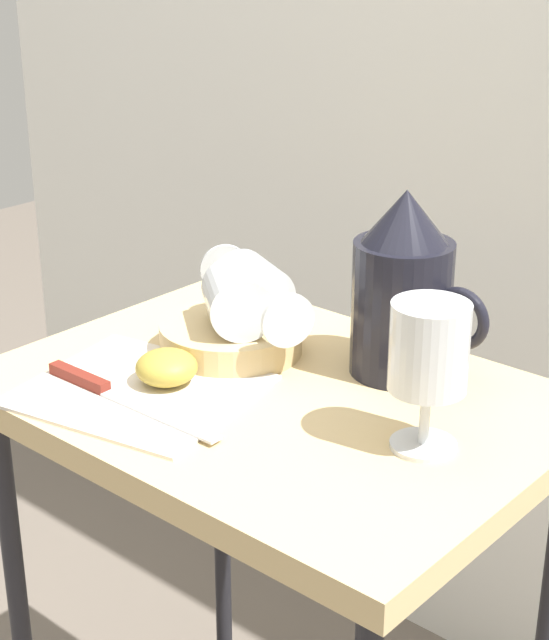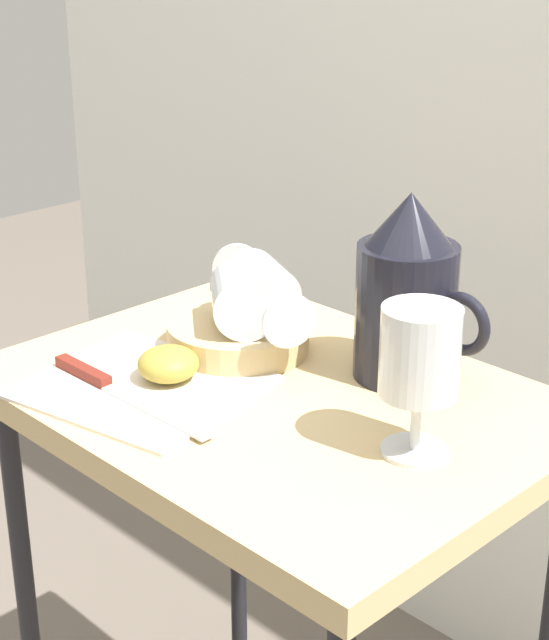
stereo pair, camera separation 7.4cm
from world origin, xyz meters
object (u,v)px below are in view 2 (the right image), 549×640
apple_half_left (168,364)px  knife (107,384)px  table (274,455)px  wine_glass_tipped_near (243,296)px  wine_glass_tipped_far (261,291)px  basket_tray (238,336)px  wine_glass_upright (421,360)px  pitcher (407,305)px

apple_half_left → knife: 0.07m
table → wine_glass_tipped_near: wine_glass_tipped_near is taller
wine_glass_tipped_far → knife: wine_glass_tipped_far is taller
basket_tray → wine_glass_tipped_near: (0.01, -0.00, 0.05)m
wine_glass_upright → wine_glass_tipped_far: wine_glass_upright is taller
pitcher → wine_glass_tipped_near: pitcher is taller
pitcher → wine_glass_tipped_near: bearing=-152.2°
table → basket_tray: 0.15m
wine_glass_upright → wine_glass_tipped_far: size_ratio=0.94×
wine_glass_upright → table: bearing=-179.4°
basket_tray → wine_glass_tipped_far: (0.02, 0.02, 0.06)m
wine_glass_tipped_near → knife: (-0.03, -0.17, -0.06)m
pitcher → wine_glass_upright: bearing=-47.3°
table → wine_glass_upright: size_ratio=5.02×
table → knife: size_ratio=3.01×
wine_glass_tipped_near → knife: 0.18m
wine_glass_tipped_far → knife: 0.20m
table → apple_half_left: size_ratio=11.07×
pitcher → wine_glass_tipped_near: 0.18m
wine_glass_upright → knife: bearing=-157.0°
wine_glass_upright → basket_tray: bearing=171.9°
table → wine_glass_tipped_near: (-0.09, 0.04, 0.15)m
wine_glass_tipped_far → wine_glass_tipped_near: bearing=-102.9°
pitcher → knife: pitcher is taller
pitcher → wine_glass_tipped_far: (-0.16, -0.06, -0.01)m
basket_tray → pitcher: (0.18, 0.08, 0.07)m
wine_glass_upright → knife: 0.35m
apple_half_left → wine_glass_tipped_near: bearing=88.8°
apple_half_left → pitcher: bearing=49.6°
table → wine_glass_tipped_far: 0.18m
wine_glass_tipped_near → apple_half_left: size_ratio=2.36×
pitcher → wine_glass_tipped_far: size_ratio=1.32×
table → apple_half_left: apple_half_left is taller
wine_glass_tipped_far → apple_half_left: (-0.01, -0.13, -0.05)m
basket_tray → wine_glass_tipped_far: bearing=43.7°
table → wine_glass_upright: (0.19, 0.00, 0.17)m
pitcher → wine_glass_upright: 0.17m
basket_tray → wine_glass_tipped_far: wine_glass_tipped_far is taller
wine_glass_tipped_near → apple_half_left: bearing=-91.2°
pitcher → apple_half_left: bearing=-130.4°
basket_tray → apple_half_left: apple_half_left is taller
wine_glass_tipped_far → knife: bearing=-100.7°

